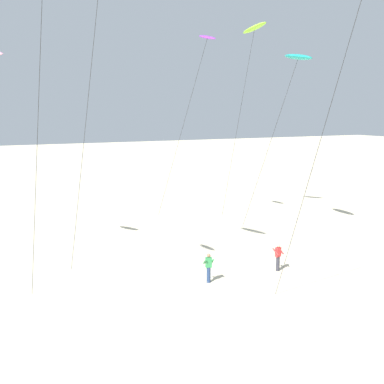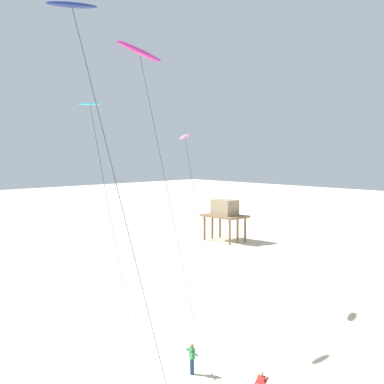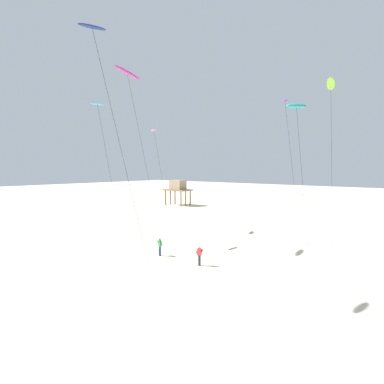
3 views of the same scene
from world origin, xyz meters
TOP-DOWN VIEW (x-y plane):
  - ground_plane at (0.00, 0.00)m, footprint 260.00×260.00m
  - kite_pink at (-12.19, 16.43)m, footprint 1.59×4.51m
  - kite_magenta at (-7.71, 8.60)m, footprint 1.36×6.96m
  - kite_lime at (8.73, 19.96)m, footprint 1.42×5.14m
  - kite_cyan at (-11.04, 7.33)m, footprint 0.81×4.17m
  - kite_teal at (8.13, 13.49)m, footprint 1.46×7.17m
  - kite_navy at (0.70, -0.88)m, footprint 1.14×6.47m
  - kite_purple at (4.18, 19.85)m, footprint 1.61×8.12m
  - kite_flyer_nearest at (2.47, 7.69)m, footprint 0.61×0.59m
  - kite_flyer_middle at (-2.30, 7.73)m, footprint 0.65×0.63m
  - stilt_house at (-28.85, 38.84)m, footprint 5.60×3.70m

SIDE VIEW (x-z plane):
  - ground_plane at x=0.00m, z-range 0.00..0.00m
  - kite_flyer_nearest at x=2.47m, z-range 0.06..1.73m
  - kite_flyer_middle at x=-2.30m, z-range 0.06..1.73m
  - stilt_house at x=-28.85m, z-range 1.21..6.60m
  - kite_pink at x=-12.19m, z-range 6.12..19.44m
  - kite_teal at x=8.13m, z-range 6.39..20.15m
  - kite_cyan at x=-11.04m, z-range 6.77..21.77m
  - kite_purple at x=4.18m, z-range 7.02..22.52m
  - kite_lime at x=8.73m, z-range 7.72..24.38m
  - kite_navy at x=0.70m, z-range 8.09..25.47m
  - kite_magenta at x=-7.71m, z-range 8.43..27.00m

